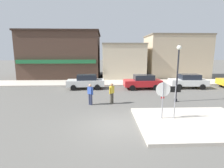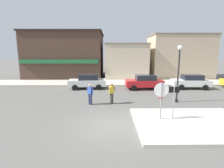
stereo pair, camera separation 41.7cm
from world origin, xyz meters
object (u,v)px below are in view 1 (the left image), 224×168
(parked_car_nearest, at_px, (86,81))
(one_way_sign, at_px, (175,99))
(parked_car_third, at_px, (188,81))
(stop_sign, at_px, (163,96))
(pedestrian_crossing_far, at_px, (90,94))
(parked_car_second, at_px, (143,82))
(lamp_post, at_px, (178,65))
(pedestrian_crossing_near, at_px, (112,93))

(parked_car_nearest, bearing_deg, one_way_sign, -56.96)
(parked_car_third, bearing_deg, stop_sign, -123.01)
(pedestrian_crossing_far, bearing_deg, parked_car_nearest, 99.07)
(parked_car_second, height_order, pedestrian_crossing_far, pedestrian_crossing_far)
(one_way_sign, bearing_deg, lamp_post, 66.46)
(one_way_sign, height_order, parked_car_nearest, one_way_sign)
(stop_sign, relative_size, parked_car_second, 0.57)
(lamp_post, xyz_separation_m, parked_car_nearest, (-7.81, 5.39, -2.15))
(parked_car_nearest, bearing_deg, lamp_post, -34.62)
(stop_sign, height_order, one_way_sign, stop_sign)
(pedestrian_crossing_far, bearing_deg, parked_car_second, 47.16)
(one_way_sign, height_order, pedestrian_crossing_far, one_way_sign)
(stop_sign, distance_m, one_way_sign, 0.74)
(stop_sign, xyz_separation_m, parked_car_third, (5.97, 9.19, -0.71))
(parked_car_third, xyz_separation_m, pedestrian_crossing_near, (-8.75, -5.64, 0.06))
(one_way_sign, relative_size, pedestrian_crossing_far, 1.30)
(one_way_sign, xyz_separation_m, pedestrian_crossing_far, (-5.13, 3.37, -0.46))
(pedestrian_crossing_near, bearing_deg, parked_car_nearest, 114.19)
(stop_sign, bearing_deg, parked_car_second, 84.90)
(one_way_sign, height_order, parked_car_second, one_way_sign)
(lamp_post, xyz_separation_m, parked_car_second, (-1.64, 5.04, -2.15))
(pedestrian_crossing_far, bearing_deg, pedestrian_crossing_near, 7.59)
(one_way_sign, bearing_deg, parked_car_nearest, 123.04)
(parked_car_third, height_order, pedestrian_crossing_near, pedestrian_crossing_near)
(pedestrian_crossing_near, bearing_deg, parked_car_third, 32.78)
(parked_car_nearest, xyz_separation_m, pedestrian_crossing_far, (0.95, -5.98, 0.06))
(parked_car_second, height_order, parked_car_third, same)
(parked_car_nearest, xyz_separation_m, pedestrian_crossing_near, (2.59, -5.76, 0.06))
(stop_sign, height_order, lamp_post, lamp_post)
(parked_car_nearest, xyz_separation_m, parked_car_third, (11.34, -0.13, 0.00))
(parked_car_nearest, bearing_deg, parked_car_second, -3.30)
(parked_car_third, bearing_deg, pedestrian_crossing_near, -147.22)
(parked_car_nearest, distance_m, parked_car_third, 11.34)
(parked_car_nearest, relative_size, pedestrian_crossing_near, 2.54)
(parked_car_nearest, bearing_deg, pedestrian_crossing_far, -80.93)
(stop_sign, bearing_deg, parked_car_nearest, 119.97)
(lamp_post, bearing_deg, pedestrian_crossing_near, -175.93)
(pedestrian_crossing_near, height_order, pedestrian_crossing_far, same)
(lamp_post, relative_size, parked_car_third, 1.11)
(stop_sign, height_order, pedestrian_crossing_far, stop_sign)
(stop_sign, xyz_separation_m, pedestrian_crossing_far, (-4.42, 3.34, -0.65))
(lamp_post, xyz_separation_m, pedestrian_crossing_far, (-6.86, -0.59, -2.09))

